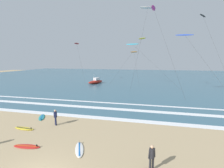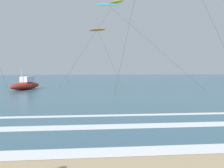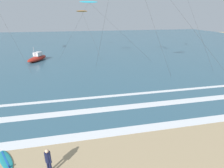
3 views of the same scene
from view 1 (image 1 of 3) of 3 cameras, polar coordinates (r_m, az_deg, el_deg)
name	(u,v)px [view 1 (image 1 of 3)]	position (r m, az deg, el deg)	size (l,w,h in m)	color
ocean_surface	(132,77)	(61.44, 7.42, 2.62)	(140.00, 90.00, 0.01)	#386075
wave_foam_shoreline	(103,118)	(18.10, -3.21, -12.25)	(55.36, 0.96, 0.01)	white
wave_foam_mid_break	(98,108)	(21.82, -5.16, -8.56)	(43.92, 0.96, 0.01)	white
wave_foam_outer_break	(111,103)	(24.03, -0.18, -6.90)	(51.81, 0.54, 0.01)	white
surfer_foreground_main	(152,155)	(10.39, 14.23, -23.75)	(0.46, 0.37, 1.60)	#232328
surfer_right_near	(55,116)	(16.98, -19.82, -10.82)	(0.44, 0.41, 1.60)	#141938
surfboard_left_pile	(24,128)	(17.63, -29.20, -13.87)	(2.13, 0.73, 0.25)	yellow
surfboard_right_spare	(42,117)	(19.92, -24.10, -10.93)	(1.58, 2.12, 0.25)	teal
surfboard_near_water	(27,146)	(14.27, -28.46, -19.24)	(2.15, 0.80, 0.25)	red
surfboard_foreground_flat	(79,149)	(12.64, -11.73, -22.12)	(1.42, 2.16, 0.25)	silver
kite_orange_low_near	(134,52)	(51.86, 7.95, 11.34)	(4.12, 13.86, 9.20)	orange
kite_blue_high_left	(185,35)	(31.62, 24.87, 15.70)	(7.00, 10.36, 11.05)	blue
kite_red_high_right	(77,44)	(49.47, -12.63, 14.02)	(7.90, 13.24, 11.53)	red
kite_yellow_mid_center	(142,39)	(48.32, 10.76, 15.78)	(9.39, 7.82, 12.85)	yellow
kite_white_far_left	(148,8)	(34.15, 12.86, 25.15)	(4.95, 2.30, 16.60)	white
kite_black_far_right	(203,16)	(39.17, 30.09, 20.47)	(4.70, 10.12, 15.55)	black
kite_magenta_distant_high	(154,9)	(32.52, 14.83, 24.85)	(6.09, 5.70, 16.01)	#CC2384
kite_cyan_distant_low	(133,44)	(39.97, 7.49, 14.03)	(12.71, 3.83, 10.52)	#23A8C6
offshore_boat	(96,82)	(43.73, -5.93, 0.89)	(3.77, 5.43, 2.70)	maroon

